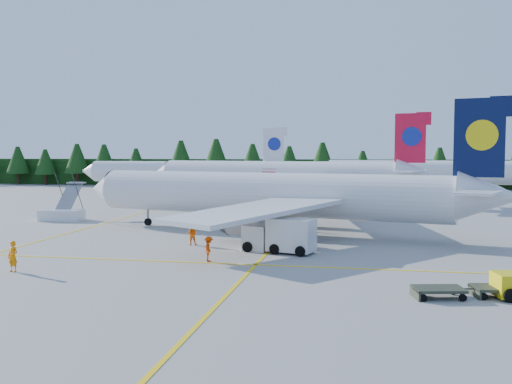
% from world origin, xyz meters
% --- Properties ---
extents(ground, '(320.00, 320.00, 0.00)m').
position_xyz_m(ground, '(0.00, 0.00, 0.00)').
color(ground, '#9B9B96').
rests_on(ground, ground).
extents(taxi_stripe_a, '(0.25, 120.00, 0.01)m').
position_xyz_m(taxi_stripe_a, '(-14.00, 20.00, 0.01)').
color(taxi_stripe_a, yellow).
rests_on(taxi_stripe_a, ground).
extents(taxi_stripe_b, '(0.25, 120.00, 0.01)m').
position_xyz_m(taxi_stripe_b, '(6.00, 20.00, 0.01)').
color(taxi_stripe_b, yellow).
rests_on(taxi_stripe_b, ground).
extents(taxi_stripe_cross, '(80.00, 0.25, 0.01)m').
position_xyz_m(taxi_stripe_cross, '(0.00, -6.00, 0.01)').
color(taxi_stripe_cross, yellow).
rests_on(taxi_stripe_cross, ground).
extents(treeline_hedge, '(220.00, 4.00, 6.00)m').
position_xyz_m(treeline_hedge, '(0.00, 82.00, 3.00)').
color(treeline_hedge, black).
rests_on(treeline_hedge, ground).
extents(airliner_navy, '(40.05, 32.56, 11.84)m').
position_xyz_m(airliner_navy, '(3.20, 9.40, 3.56)').
color(airliner_navy, silver).
rests_on(airliner_navy, ground).
extents(airliner_red, '(43.75, 35.57, 12.94)m').
position_xyz_m(airliner_red, '(-1.28, 43.74, 3.89)').
color(airliner_red, silver).
rests_on(airliner_red, ground).
extents(airliner_far_left, '(41.66, 5.56, 12.11)m').
position_xyz_m(airliner_far_left, '(-24.07, 63.75, 3.80)').
color(airliner_far_left, silver).
rests_on(airliner_far_left, ground).
extents(airliner_far_right, '(43.26, 9.84, 12.62)m').
position_xyz_m(airliner_far_right, '(23.43, 66.93, 3.96)').
color(airliner_far_right, silver).
rests_on(airliner_far_right, ground).
extents(airstairs, '(4.78, 6.49, 4.09)m').
position_xyz_m(airstairs, '(-19.89, 14.92, 0.89)').
color(airstairs, silver).
rests_on(airstairs, ground).
extents(service_truck, '(5.73, 3.28, 2.61)m').
position_xyz_m(service_truck, '(6.82, -0.88, 1.29)').
color(service_truck, silver).
rests_on(service_truck, ground).
extents(dolly_train, '(8.97, 3.80, 0.15)m').
position_xyz_m(dolly_train, '(20.03, -11.90, 0.48)').
color(dolly_train, '#2E3426').
rests_on(dolly_train, ground).
extents(crew_a, '(0.79, 0.59, 1.97)m').
position_xyz_m(crew_a, '(-8.67, -11.04, 0.98)').
color(crew_a, orange).
rests_on(crew_a, ground).
extents(crew_b, '(0.98, 0.83, 1.77)m').
position_xyz_m(crew_b, '(-0.66, 1.12, 0.89)').
color(crew_b, '#E15804').
rests_on(crew_b, ground).
extents(crew_c, '(0.61, 0.80, 1.75)m').
position_xyz_m(crew_c, '(2.59, -5.43, 0.88)').
color(crew_c, '#DA3B04').
rests_on(crew_c, ground).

